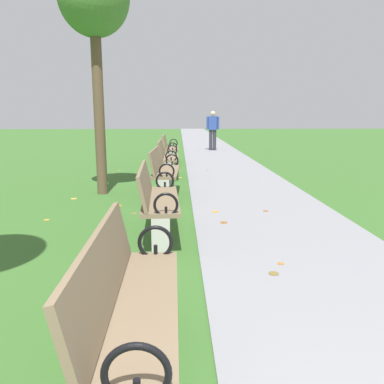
# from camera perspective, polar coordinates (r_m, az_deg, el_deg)

# --- Properties ---
(paved_walkway) EXTENTS (2.28, 44.00, 0.02)m
(paved_walkway) POSITION_cam_1_polar(r_m,az_deg,el_deg) (17.79, 2.44, 6.46)
(paved_walkway) COLOR gray
(paved_walkway) RESTS_ON ground
(park_bench_2) EXTENTS (0.49, 1.61, 0.90)m
(park_bench_2) POSITION_cam_1_polar(r_m,az_deg,el_deg) (2.33, -9.09, -15.84)
(park_bench_2) COLOR #7A664C
(park_bench_2) RESTS_ON ground
(park_bench_3) EXTENTS (0.54, 1.62, 0.90)m
(park_bench_3) POSITION_cam_1_polar(r_m,az_deg,el_deg) (4.93, -5.22, -1.07)
(park_bench_3) COLOR #7A664C
(park_bench_3) RESTS_ON ground
(park_bench_4) EXTENTS (0.54, 1.62, 0.90)m
(park_bench_4) POSITION_cam_1_polar(r_m,az_deg,el_deg) (7.36, -4.15, 3.10)
(park_bench_4) COLOR #7A664C
(park_bench_4) RESTS_ON ground
(park_bench_5) EXTENTS (0.47, 1.60, 0.90)m
(park_bench_5) POSITION_cam_1_polar(r_m,az_deg,el_deg) (9.66, -3.64, 5.09)
(park_bench_5) COLOR #7A664C
(park_bench_5) RESTS_ON ground
(park_bench_6) EXTENTS (0.48, 1.60, 0.90)m
(park_bench_6) POSITION_cam_1_polar(r_m,az_deg,el_deg) (12.15, -3.31, 6.40)
(park_bench_6) COLOR #7A664C
(park_bench_6) RESTS_ON ground
(tree_2) EXTENTS (1.28, 1.28, 4.31)m
(tree_2) POSITION_cam_1_polar(r_m,az_deg,el_deg) (7.95, -14.13, 25.30)
(tree_2) COLOR brown
(tree_2) RESTS_ON ground
(pedestrian_walking) EXTENTS (0.52, 0.27, 1.62)m
(pedestrian_walking) POSITION_cam_1_polar(r_m,az_deg,el_deg) (16.50, 3.05, 9.26)
(pedestrian_walking) COLOR #2D2D38
(pedestrian_walking) RESTS_ON paved_walkway
(scattered_leaves) EXTENTS (3.73, 11.91, 0.02)m
(scattered_leaves) POSITION_cam_1_polar(r_m,az_deg,el_deg) (4.92, -5.64, -6.79)
(scattered_leaves) COLOR gold
(scattered_leaves) RESTS_ON ground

